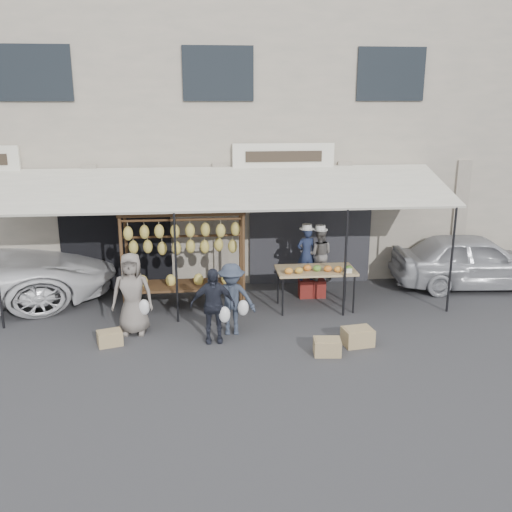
{
  "coord_description": "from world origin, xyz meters",
  "views": [
    {
      "loc": [
        -0.48,
        -9.98,
        4.56
      ],
      "look_at": [
        0.65,
        1.4,
        1.3
      ],
      "focal_mm": 40.0,
      "sensor_mm": 36.0,
      "label": 1
    }
  ],
  "objects_px": {
    "customer_right": "(232,299)",
    "sedan": "(474,261)",
    "vendor_left": "(306,254)",
    "banana_rack": "(183,241)",
    "produce_table": "(316,271)",
    "vendor_right": "(320,254)",
    "crate_near_a": "(327,347)",
    "customer_mid": "(213,305)",
    "crate_far": "(110,338)",
    "customer_left": "(132,294)",
    "crate_near_b": "(358,337)"
  },
  "relations": [
    {
      "from": "crate_near_b",
      "to": "customer_mid",
      "type": "bearing_deg",
      "value": 170.71
    },
    {
      "from": "crate_near_a",
      "to": "vendor_right",
      "type": "bearing_deg",
      "value": 81.25
    },
    {
      "from": "crate_far",
      "to": "sedan",
      "type": "xyz_separation_m",
      "value": [
        8.35,
        2.55,
        0.53
      ]
    },
    {
      "from": "produce_table",
      "to": "sedan",
      "type": "xyz_separation_m",
      "value": [
        4.13,
        1.1,
        -0.21
      ]
    },
    {
      "from": "customer_mid",
      "to": "crate_near_a",
      "type": "xyz_separation_m",
      "value": [
        2.04,
        -0.79,
        -0.58
      ]
    },
    {
      "from": "banana_rack",
      "to": "vendor_right",
      "type": "xyz_separation_m",
      "value": [
        3.07,
        0.55,
        -0.54
      ]
    },
    {
      "from": "produce_table",
      "to": "vendor_right",
      "type": "height_order",
      "value": "vendor_right"
    },
    {
      "from": "vendor_right",
      "to": "crate_near_a",
      "type": "height_order",
      "value": "vendor_right"
    },
    {
      "from": "banana_rack",
      "to": "customer_mid",
      "type": "height_order",
      "value": "banana_rack"
    },
    {
      "from": "customer_left",
      "to": "customer_right",
      "type": "height_order",
      "value": "customer_left"
    },
    {
      "from": "customer_right",
      "to": "crate_near_a",
      "type": "bearing_deg",
      "value": -30.56
    },
    {
      "from": "crate_near_b",
      "to": "crate_near_a",
      "type": "bearing_deg",
      "value": -152.35
    },
    {
      "from": "crate_near_a",
      "to": "banana_rack",
      "type": "bearing_deg",
      "value": 136.33
    },
    {
      "from": "banana_rack",
      "to": "vendor_left",
      "type": "distance_m",
      "value": 2.86
    },
    {
      "from": "crate_near_b",
      "to": "crate_far",
      "type": "height_order",
      "value": "crate_near_b"
    },
    {
      "from": "customer_right",
      "to": "sedan",
      "type": "distance_m",
      "value": 6.44
    },
    {
      "from": "vendor_right",
      "to": "crate_near_a",
      "type": "distance_m",
      "value": 3.19
    },
    {
      "from": "vendor_left",
      "to": "customer_left",
      "type": "distance_m",
      "value": 4.12
    },
    {
      "from": "customer_left",
      "to": "customer_mid",
      "type": "xyz_separation_m",
      "value": [
        1.54,
        -0.54,
        -0.09
      ]
    },
    {
      "from": "customer_right",
      "to": "crate_near_b",
      "type": "xyz_separation_m",
      "value": [
        2.32,
        -0.76,
        -0.56
      ]
    },
    {
      "from": "customer_mid",
      "to": "crate_near_a",
      "type": "bearing_deg",
      "value": -21.56
    },
    {
      "from": "crate_near_a",
      "to": "crate_far",
      "type": "relative_size",
      "value": 1.08
    },
    {
      "from": "customer_right",
      "to": "crate_near_b",
      "type": "height_order",
      "value": "customer_right"
    },
    {
      "from": "customer_right",
      "to": "sedan",
      "type": "xyz_separation_m",
      "value": [
        6.03,
        2.25,
        -0.05
      ]
    },
    {
      "from": "crate_near_a",
      "to": "sedan",
      "type": "bearing_deg",
      "value": 37.61
    },
    {
      "from": "produce_table",
      "to": "vendor_right",
      "type": "xyz_separation_m",
      "value": [
        0.23,
        0.77,
        0.15
      ]
    },
    {
      "from": "produce_table",
      "to": "crate_near_a",
      "type": "bearing_deg",
      "value": -95.94
    },
    {
      "from": "customer_mid",
      "to": "crate_near_b",
      "type": "relative_size",
      "value": 2.69
    },
    {
      "from": "vendor_left",
      "to": "customer_left",
      "type": "xyz_separation_m",
      "value": [
        -3.74,
        -1.71,
        -0.23
      ]
    },
    {
      "from": "produce_table",
      "to": "customer_left",
      "type": "height_order",
      "value": "customer_left"
    },
    {
      "from": "vendor_left",
      "to": "banana_rack",
      "type": "bearing_deg",
      "value": 3.33
    },
    {
      "from": "vendor_left",
      "to": "vendor_right",
      "type": "bearing_deg",
      "value": 171.34
    },
    {
      "from": "customer_mid",
      "to": "crate_near_b",
      "type": "distance_m",
      "value": 2.79
    },
    {
      "from": "produce_table",
      "to": "crate_near_a",
      "type": "distance_m",
      "value": 2.38
    },
    {
      "from": "crate_near_a",
      "to": "crate_near_b",
      "type": "height_order",
      "value": "crate_near_b"
    },
    {
      "from": "vendor_left",
      "to": "vendor_right",
      "type": "distance_m",
      "value": 0.31
    },
    {
      "from": "crate_far",
      "to": "sedan",
      "type": "distance_m",
      "value": 8.74
    },
    {
      "from": "produce_table",
      "to": "crate_near_b",
      "type": "relative_size",
      "value": 3.15
    },
    {
      "from": "banana_rack",
      "to": "produce_table",
      "type": "xyz_separation_m",
      "value": [
        2.84,
        -0.23,
        -0.69
      ]
    },
    {
      "from": "customer_mid",
      "to": "crate_far",
      "type": "distance_m",
      "value": 2.03
    },
    {
      "from": "sedan",
      "to": "crate_far",
      "type": "bearing_deg",
      "value": 111.27
    },
    {
      "from": "customer_right",
      "to": "crate_near_b",
      "type": "relative_size",
      "value": 2.66
    },
    {
      "from": "customer_left",
      "to": "customer_right",
      "type": "xyz_separation_m",
      "value": [
        1.92,
        -0.22,
        -0.1
      ]
    },
    {
      "from": "customer_left",
      "to": "vendor_right",
      "type": "bearing_deg",
      "value": 25.78
    },
    {
      "from": "produce_table",
      "to": "customer_mid",
      "type": "relative_size",
      "value": 1.17
    },
    {
      "from": "vendor_right",
      "to": "sedan",
      "type": "height_order",
      "value": "vendor_right"
    },
    {
      "from": "produce_table",
      "to": "sedan",
      "type": "relative_size",
      "value": 0.43
    },
    {
      "from": "vendor_right",
      "to": "crate_far",
      "type": "distance_m",
      "value": 5.05
    },
    {
      "from": "customer_left",
      "to": "crate_near_b",
      "type": "height_order",
      "value": "customer_left"
    },
    {
      "from": "vendor_left",
      "to": "crate_near_a",
      "type": "height_order",
      "value": "vendor_left"
    }
  ]
}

